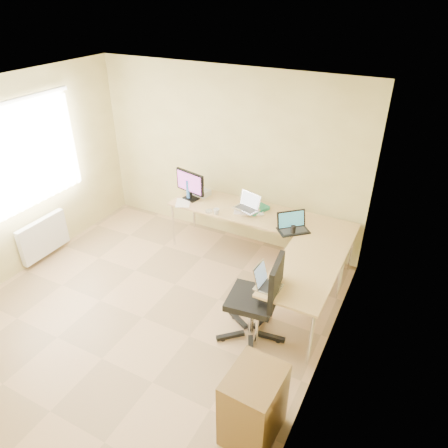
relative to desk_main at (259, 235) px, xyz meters
The scene contains 24 objects.
floor 2.02m from the desk_main, 111.40° to the right, with size 4.50×4.50×0.00m, color tan.
ceiling 2.99m from the desk_main, 111.40° to the right, with size 4.50×4.50×0.00m, color white.
wall_back 1.25m from the desk_main, 151.11° to the left, with size 4.50×4.50×0.00m, color beige.
wall_right 2.49m from the desk_main, 53.38° to the right, with size 4.50×4.50×0.00m, color beige.
desk_main is the anchor object (origin of this frame).
desk_return 1.40m from the desk_main, 45.73° to the right, with size 0.70×1.30×0.73m, color tan.
monitor 1.24m from the desk_main, behind, with size 0.52×0.17×0.44m, color black.
book_stack 0.40m from the desk_main, 140.86° to the left, with size 0.23×0.31×0.05m, color #268E6E.
laptop_center 0.56m from the desk_main, 159.43° to the right, with size 0.35×0.26×0.22m, color silver.
laptop_black 0.79m from the desk_main, 22.41° to the right, with size 0.39×0.29×0.25m, color black.
keyboard 0.41m from the desk_main, 154.92° to the right, with size 0.41×0.12×0.02m, color white.
mouse 0.39m from the desk_main, 47.91° to the right, with size 0.10×0.06×0.04m, color white.
mug 0.73m from the desk_main, 150.68° to the right, with size 0.09×0.09×0.08m, color white.
cd_stack 0.81m from the desk_main, 155.44° to the right, with size 0.10×0.10×0.03m, color silver.
water_bottle 1.24m from the desk_main, behind, with size 0.09×0.09×0.30m, color #3163B2.
papers 1.21m from the desk_main, 168.50° to the right, with size 0.20×0.29×0.01m, color white.
white_box 1.10m from the desk_main, behind, with size 0.24×0.18×0.09m, color silver.
desk_fan 1.25m from the desk_main, 169.93° to the left, with size 0.22×0.22×0.27m, color silver.
black_cup 0.78m from the desk_main, 26.71° to the right, with size 0.07×0.07×0.11m, color black.
laptop_return 1.70m from the desk_main, 63.55° to the right, with size 0.25×0.31×0.21m, color #ADADAD.
office_chair 1.60m from the desk_main, 69.57° to the right, with size 0.66×0.66×1.10m, color black.
cabinet 2.79m from the desk_main, 67.56° to the right, with size 0.44×0.54×0.75m, color #9A5833.
radiator 3.11m from the desk_main, 152.24° to the right, with size 0.09×0.80×0.55m, color white.
window 3.35m from the desk_main, 152.41° to the right, with size 0.10×1.80×1.40m, color white.
Camera 1 is at (2.63, -2.89, 3.54)m, focal length 33.21 mm.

